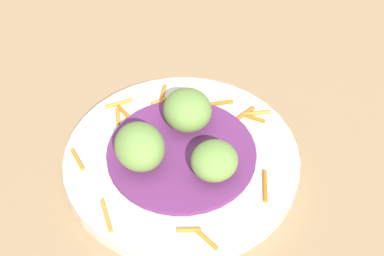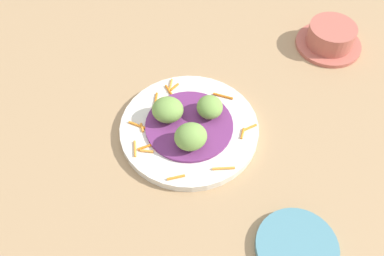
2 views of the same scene
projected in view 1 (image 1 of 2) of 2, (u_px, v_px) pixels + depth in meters
table_surface at (216, 168)px, 59.97cm from camera, size 110.00×110.00×2.00cm
main_plate at (182, 160)px, 58.46cm from camera, size 23.92×23.92×1.52cm
cabbage_bed at (182, 153)px, 57.72cm from camera, size 15.09×15.09×0.54cm
carrot_garnish at (180, 140)px, 59.07cm from camera, size 21.37×22.25×0.40cm
guac_scoop_left at (214, 161)px, 54.32cm from camera, size 4.81×4.92×3.57cm
guac_scoop_center at (190, 109)px, 58.97cm from camera, size 7.06×6.89×3.95cm
guac_scoop_right at (140, 147)px, 54.97cm from camera, size 6.16×5.70×4.46cm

